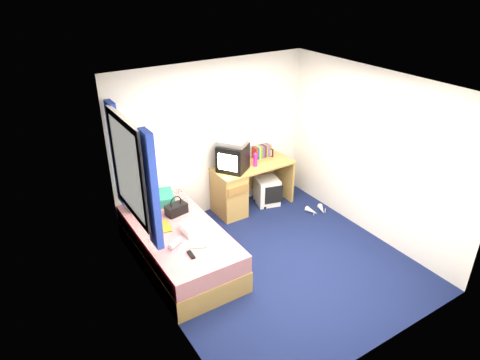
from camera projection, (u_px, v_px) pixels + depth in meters
ground at (277, 262)px, 5.76m from camera, size 3.40×3.40×0.00m
room_shell at (282, 165)px, 5.10m from camera, size 3.40×3.40×3.40m
bed at (179, 246)px, 5.64m from camera, size 1.01×2.00×0.54m
pillow at (152, 199)px, 6.06m from camera, size 0.68×0.52×0.13m
desk at (238, 188)px, 6.79m from camera, size 1.30×0.55×0.75m
storage_cube at (267, 191)px, 7.08m from camera, size 0.44×0.44×0.45m
crt_tv at (233, 158)px, 6.49m from camera, size 0.55×0.56×0.41m
vcr at (233, 143)px, 6.38m from camera, size 0.46×0.49×0.08m
book_row at (262, 151)px, 6.98m from camera, size 0.31×0.13×0.20m
picture_frame at (270, 152)px, 7.02m from camera, size 0.06×0.12×0.14m
pink_water_bottle at (255, 160)px, 6.67m from camera, size 0.08×0.08×0.20m
aerosol_can at (246, 161)px, 6.67m from camera, size 0.05×0.05×0.17m
handbag at (176, 209)px, 5.81m from camera, size 0.31×0.21×0.27m
towel at (195, 227)px, 5.45m from camera, size 0.32×0.27×0.10m
magazine at (162, 227)px, 5.53m from camera, size 0.25×0.31×0.01m
water_bottle at (175, 243)px, 5.17m from camera, size 0.21×0.16×0.07m
colour_swatch_fan at (197, 247)px, 5.16m from camera, size 0.22×0.15×0.01m
remote_control at (191, 255)px, 5.01m from camera, size 0.06×0.16×0.02m
window_assembly at (131, 170)px, 5.05m from camera, size 0.11×1.42×1.40m
white_heels at (317, 210)px, 6.89m from camera, size 0.32×0.28×0.09m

